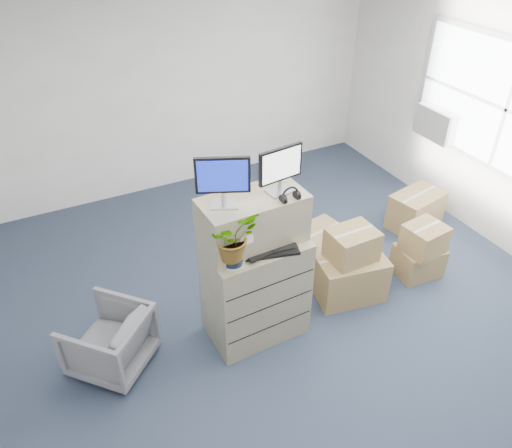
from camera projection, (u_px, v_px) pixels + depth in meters
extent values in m
plane|color=#273546|center=(300.00, 330.00, 5.19)|extent=(7.00, 7.00, 0.00)
cube|color=silver|center=(176.00, 93.00, 6.96)|extent=(6.00, 0.02, 2.80)
cube|color=#98999B|center=(509.00, 109.00, 5.67)|extent=(0.06, 2.72, 1.52)
cube|color=white|center=(507.00, 110.00, 5.66)|extent=(0.01, 2.60, 1.40)
cube|color=silver|center=(437.00, 123.00, 6.58)|extent=(0.24, 0.60, 0.40)
cube|color=gray|center=(256.00, 289.00, 4.88)|extent=(0.97, 0.62, 1.11)
cube|color=gray|center=(253.00, 220.00, 4.47)|extent=(0.97, 0.51, 0.48)
cube|color=#99999E|center=(224.00, 204.00, 4.23)|extent=(0.29, 0.25, 0.02)
cylinder|color=#99999E|center=(224.00, 198.00, 4.20)|extent=(0.04, 0.04, 0.11)
cube|color=black|center=(223.00, 175.00, 4.07)|extent=(0.43, 0.21, 0.33)
cube|color=navy|center=(223.00, 176.00, 4.06)|extent=(0.38, 0.17, 0.28)
cube|color=#99999E|center=(280.00, 191.00, 4.41)|extent=(0.25, 0.19, 0.02)
cylinder|color=#99999E|center=(280.00, 185.00, 4.37)|extent=(0.04, 0.04, 0.10)
cube|color=black|center=(280.00, 164.00, 4.26)|extent=(0.44, 0.09, 0.31)
cube|color=silver|center=(282.00, 165.00, 4.24)|extent=(0.39, 0.06, 0.27)
torus|color=black|center=(290.00, 195.00, 4.28)|extent=(0.17, 0.02, 0.17)
cube|color=black|center=(268.00, 250.00, 4.47)|extent=(0.58, 0.35, 0.03)
ellipsoid|color=silver|center=(294.00, 240.00, 4.59)|extent=(0.12, 0.10, 0.04)
cylinder|color=gray|center=(264.00, 229.00, 4.53)|extent=(0.08, 0.08, 0.27)
cube|color=silver|center=(250.00, 240.00, 4.61)|extent=(0.06, 0.05, 0.02)
cube|color=black|center=(249.00, 234.00, 4.57)|extent=(0.06, 0.03, 0.11)
cube|color=black|center=(281.00, 226.00, 4.76)|extent=(0.23, 0.20, 0.06)
cube|color=#3887C1|center=(282.00, 218.00, 4.72)|extent=(0.27, 0.16, 0.09)
cylinder|color=#94AC8B|center=(233.00, 264.00, 4.33)|extent=(0.20, 0.20, 0.02)
cylinder|color=#101732|center=(233.00, 257.00, 4.29)|extent=(0.17, 0.17, 0.13)
imported|color=#1C5C1A|center=(232.00, 240.00, 4.18)|extent=(0.49, 0.52, 0.36)
imported|color=slate|center=(109.00, 338.00, 4.64)|extent=(0.93, 0.92, 0.69)
cube|color=olive|center=(348.00, 275.00, 5.52)|extent=(0.82, 0.69, 0.51)
cube|color=olive|center=(418.00, 260.00, 5.84)|extent=(0.53, 0.45, 0.36)
cube|color=olive|center=(321.00, 244.00, 6.10)|extent=(0.66, 0.62, 0.38)
cube|color=olive|center=(352.00, 245.00, 5.26)|extent=(0.50, 0.40, 0.34)
cube|color=olive|center=(424.00, 239.00, 5.61)|extent=(0.47, 0.43, 0.33)
cube|color=olive|center=(416.00, 210.00, 6.61)|extent=(0.77, 0.58, 0.49)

